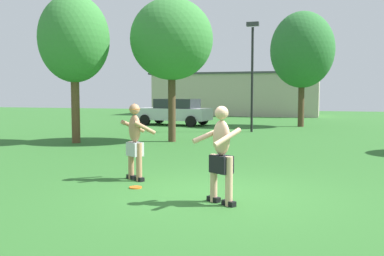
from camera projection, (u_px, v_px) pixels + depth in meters
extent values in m
plane|color=#2D6628|center=(218.00, 196.00, 8.21)|extent=(80.00, 80.00, 0.00)
cube|color=black|center=(131.00, 177.00, 9.80)|extent=(0.28, 0.23, 0.09)
cylinder|color=tan|center=(131.00, 160.00, 9.77)|extent=(0.13, 0.13, 0.85)
cube|color=black|center=(139.00, 179.00, 9.56)|extent=(0.28, 0.23, 0.09)
cylinder|color=tan|center=(139.00, 162.00, 9.53)|extent=(0.13, 0.13, 0.85)
cube|color=#B7B7BC|center=(135.00, 149.00, 9.63)|extent=(0.44, 0.40, 0.31)
ellipsoid|color=tan|center=(135.00, 129.00, 9.59)|extent=(0.41, 0.37, 0.61)
cylinder|color=tan|center=(133.00, 126.00, 9.83)|extent=(0.46, 0.47, 0.32)
cylinder|color=tan|center=(144.00, 128.00, 9.48)|extent=(0.39, 0.52, 0.34)
sphere|color=tan|center=(134.00, 109.00, 9.56)|extent=(0.24, 0.24, 0.24)
cone|color=orange|center=(134.00, 106.00, 9.55)|extent=(0.34, 0.34, 0.13)
cube|color=black|center=(229.00, 203.00, 7.47)|extent=(0.28, 0.23, 0.09)
cylinder|color=#E0AD89|center=(229.00, 181.00, 7.43)|extent=(0.13, 0.13, 0.86)
cube|color=black|center=(214.00, 199.00, 7.75)|extent=(0.28, 0.23, 0.09)
cylinder|color=#E0AD89|center=(214.00, 178.00, 7.72)|extent=(0.13, 0.13, 0.86)
cube|color=black|center=(221.00, 164.00, 7.56)|extent=(0.45, 0.41, 0.31)
ellipsoid|color=#E0AD89|center=(221.00, 138.00, 7.52)|extent=(0.43, 0.38, 0.62)
cylinder|color=#E0AD89|center=(227.00, 137.00, 7.27)|extent=(0.42, 0.52, 0.31)
cylinder|color=#E0AD89|center=(208.00, 135.00, 7.63)|extent=(0.50, 0.45, 0.28)
sphere|color=#E0AD89|center=(222.00, 113.00, 7.48)|extent=(0.24, 0.24, 0.24)
cylinder|color=orange|center=(136.00, 187.00, 8.86)|extent=(0.26, 0.26, 0.03)
cube|color=silver|center=(174.00, 114.00, 25.98)|extent=(4.48, 2.29, 0.70)
cube|color=#282D33|center=(177.00, 104.00, 25.85)|extent=(2.58, 1.86, 0.56)
cylinder|color=black|center=(145.00, 120.00, 25.79)|extent=(0.66, 0.29, 0.64)
cylinder|color=black|center=(159.00, 118.00, 27.43)|extent=(0.66, 0.29, 0.64)
cylinder|color=black|center=(191.00, 121.00, 24.58)|extent=(0.66, 0.29, 0.64)
cylinder|color=black|center=(203.00, 120.00, 26.22)|extent=(0.66, 0.29, 0.64)
cylinder|color=black|center=(252.00, 80.00, 21.29)|extent=(0.12, 0.12, 5.14)
cube|color=#333338|center=(253.00, 24.00, 21.06)|extent=(0.60, 0.24, 0.20)
cube|color=#B2A893|center=(237.00, 95.00, 37.80)|extent=(13.90, 5.18, 3.49)
cube|color=#3F3F44|center=(237.00, 74.00, 37.65)|extent=(14.46, 5.39, 0.16)
cylinder|color=#4C3823|center=(172.00, 105.00, 17.15)|extent=(0.30, 0.30, 2.93)
ellipsoid|color=#387F38|center=(172.00, 39.00, 16.94)|extent=(3.25, 3.25, 3.20)
cylinder|color=brown|center=(76.00, 106.00, 16.71)|extent=(0.32, 0.32, 2.84)
ellipsoid|color=#387F38|center=(74.00, 39.00, 16.49)|extent=(2.70, 2.70, 3.34)
cylinder|color=#4C3823|center=(301.00, 102.00, 24.73)|extent=(0.35, 0.35, 2.87)
ellipsoid|color=#2D7033|center=(302.00, 50.00, 24.49)|extent=(3.60, 3.60, 4.31)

